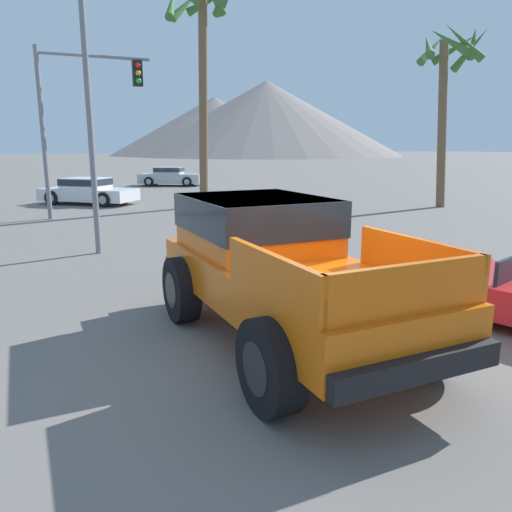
{
  "coord_description": "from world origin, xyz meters",
  "views": [
    {
      "loc": [
        -3.15,
        -5.29,
        2.63
      ],
      "look_at": [
        -0.19,
        1.33,
        1.01
      ],
      "focal_mm": 35.0,
      "sensor_mm": 36.0,
      "label": 1
    }
  ],
  "objects_px": {
    "parked_car_silver": "(170,176)",
    "street_lamp_post": "(85,59)",
    "orange_pickup_truck": "(275,260)",
    "parked_car_white": "(88,191)",
    "palm_tree_short": "(449,74)",
    "palm_tree_tall": "(199,42)",
    "traffic_light_main": "(84,101)"
  },
  "relations": [
    {
      "from": "parked_car_silver",
      "to": "street_lamp_post",
      "type": "distance_m",
      "value": 21.55
    },
    {
      "from": "parked_car_silver",
      "to": "palm_tree_tall",
      "type": "height_order",
      "value": "palm_tree_tall"
    },
    {
      "from": "parked_car_white",
      "to": "traffic_light_main",
      "type": "xyz_separation_m",
      "value": [
        -0.31,
        -4.36,
        3.55
      ]
    },
    {
      "from": "palm_tree_short",
      "to": "parked_car_white",
      "type": "bearing_deg",
      "value": 152.56
    },
    {
      "from": "traffic_light_main",
      "to": "street_lamp_post",
      "type": "distance_m",
      "value": 6.8
    },
    {
      "from": "orange_pickup_truck",
      "to": "parked_car_silver",
      "type": "relative_size",
      "value": 1.17
    },
    {
      "from": "traffic_light_main",
      "to": "palm_tree_tall",
      "type": "distance_m",
      "value": 5.49
    },
    {
      "from": "street_lamp_post",
      "to": "palm_tree_short",
      "type": "bearing_deg",
      "value": 14.87
    },
    {
      "from": "palm_tree_short",
      "to": "street_lamp_post",
      "type": "bearing_deg",
      "value": -165.13
    },
    {
      "from": "parked_car_silver",
      "to": "street_lamp_post",
      "type": "bearing_deg",
      "value": 9.36
    },
    {
      "from": "traffic_light_main",
      "to": "palm_tree_tall",
      "type": "height_order",
      "value": "palm_tree_tall"
    },
    {
      "from": "parked_car_silver",
      "to": "street_lamp_post",
      "type": "relative_size",
      "value": 0.58
    },
    {
      "from": "orange_pickup_truck",
      "to": "palm_tree_tall",
      "type": "relative_size",
      "value": 0.56
    },
    {
      "from": "parked_car_silver",
      "to": "traffic_light_main",
      "type": "bearing_deg",
      "value": 2.81
    },
    {
      "from": "parked_car_silver",
      "to": "traffic_light_main",
      "type": "xyz_separation_m",
      "value": [
        -6.43,
        -13.23,
        3.54
      ]
    },
    {
      "from": "parked_car_white",
      "to": "street_lamp_post",
      "type": "bearing_deg",
      "value": 36.3
    },
    {
      "from": "traffic_light_main",
      "to": "palm_tree_short",
      "type": "height_order",
      "value": "palm_tree_short"
    },
    {
      "from": "palm_tree_tall",
      "to": "orange_pickup_truck",
      "type": "bearing_deg",
      "value": -104.35
    },
    {
      "from": "traffic_light_main",
      "to": "orange_pickup_truck",
      "type": "bearing_deg",
      "value": -85.83
    },
    {
      "from": "orange_pickup_truck",
      "to": "palm_tree_short",
      "type": "distance_m",
      "value": 17.5
    },
    {
      "from": "orange_pickup_truck",
      "to": "palm_tree_tall",
      "type": "bearing_deg",
      "value": 74.46
    },
    {
      "from": "orange_pickup_truck",
      "to": "traffic_light_main",
      "type": "distance_m",
      "value": 13.84
    },
    {
      "from": "street_lamp_post",
      "to": "palm_tree_tall",
      "type": "bearing_deg",
      "value": 56.14
    },
    {
      "from": "parked_car_white",
      "to": "street_lamp_post",
      "type": "distance_m",
      "value": 11.83
    },
    {
      "from": "traffic_light_main",
      "to": "parked_car_silver",
      "type": "bearing_deg",
      "value": 64.08
    },
    {
      "from": "traffic_light_main",
      "to": "street_lamp_post",
      "type": "relative_size",
      "value": 0.79
    },
    {
      "from": "orange_pickup_truck",
      "to": "palm_tree_tall",
      "type": "height_order",
      "value": "palm_tree_tall"
    },
    {
      "from": "parked_car_white",
      "to": "palm_tree_short",
      "type": "relative_size",
      "value": 0.6
    },
    {
      "from": "traffic_light_main",
      "to": "palm_tree_short",
      "type": "distance_m",
      "value": 14.51
    },
    {
      "from": "parked_car_white",
      "to": "palm_tree_short",
      "type": "height_order",
      "value": "palm_tree_short"
    },
    {
      "from": "palm_tree_tall",
      "to": "palm_tree_short",
      "type": "xyz_separation_m",
      "value": [
        9.45,
        -4.01,
        -1.19
      ]
    },
    {
      "from": "parked_car_white",
      "to": "palm_tree_short",
      "type": "bearing_deg",
      "value": 103.51
    }
  ]
}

